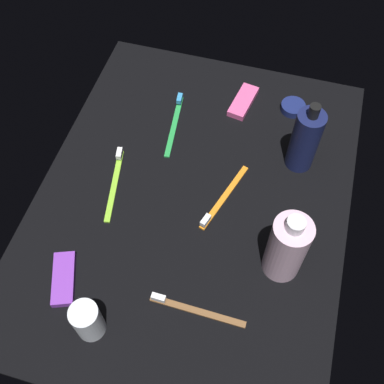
% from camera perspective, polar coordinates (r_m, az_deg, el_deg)
% --- Properties ---
extents(ground_plane, '(0.84, 0.64, 0.01)m').
position_cam_1_polar(ground_plane, '(0.99, -0.00, -1.11)').
color(ground_plane, black).
extents(lotion_bottle, '(0.06, 0.06, 0.18)m').
position_cam_1_polar(lotion_bottle, '(1.01, 13.44, 6.12)').
color(lotion_bottle, '#171E4B').
rests_on(lotion_bottle, ground_plane).
extents(bodywash_bottle, '(0.07, 0.07, 0.17)m').
position_cam_1_polar(bodywash_bottle, '(0.86, 11.35, -6.57)').
color(bodywash_bottle, silver).
rests_on(bodywash_bottle, ground_plane).
extents(deodorant_stick, '(0.05, 0.05, 0.09)m').
position_cam_1_polar(deodorant_stick, '(0.86, -12.45, -14.88)').
color(deodorant_stick, silver).
rests_on(deodorant_stick, ground_plane).
extents(toothbrush_orange, '(0.18, 0.07, 0.02)m').
position_cam_1_polar(toothbrush_orange, '(0.98, 3.61, -0.93)').
color(toothbrush_orange, orange).
rests_on(toothbrush_orange, ground_plane).
extents(toothbrush_brown, '(0.01, 0.18, 0.02)m').
position_cam_1_polar(toothbrush_brown, '(0.88, -0.06, -13.87)').
color(toothbrush_brown, brown).
rests_on(toothbrush_brown, ground_plane).
extents(toothbrush_green, '(0.18, 0.03, 0.02)m').
position_cam_1_polar(toothbrush_green, '(1.11, -2.07, 8.50)').
color(toothbrush_green, green).
rests_on(toothbrush_green, ground_plane).
extents(toothbrush_lime, '(0.18, 0.05, 0.02)m').
position_cam_1_polar(toothbrush_lime, '(1.02, -9.25, 1.46)').
color(toothbrush_lime, '#8CD133').
rests_on(toothbrush_lime, ground_plane).
extents(snack_bar_purple, '(0.11, 0.07, 0.01)m').
position_cam_1_polar(snack_bar_purple, '(0.93, -15.18, -10.04)').
color(snack_bar_purple, purple).
rests_on(snack_bar_purple, ground_plane).
extents(snack_bar_pink, '(0.11, 0.06, 0.01)m').
position_cam_1_polar(snack_bar_pink, '(1.15, 6.18, 10.77)').
color(snack_bar_pink, '#E55999').
rests_on(snack_bar_pink, ground_plane).
extents(cream_tin_left, '(0.06, 0.06, 0.02)m').
position_cam_1_polar(cream_tin_left, '(1.16, 12.05, 9.95)').
color(cream_tin_left, navy).
rests_on(cream_tin_left, ground_plane).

